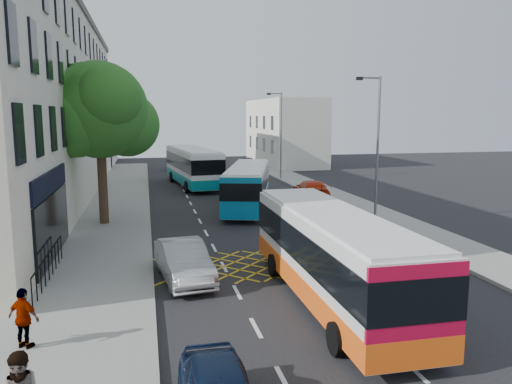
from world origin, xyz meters
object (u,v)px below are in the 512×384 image
bus_far (193,166)px  pedestrian_far (24,318)px  bus_near (332,255)px  distant_car_dark (246,163)px  distant_car_grey (177,165)px  lamp_far (280,131)px  lamp_near (376,142)px  red_hatchback (311,190)px  bus_mid (248,186)px  parked_car_silver (184,261)px  street_tree (99,111)px  motorbike (378,319)px

bus_far → pedestrian_far: bus_far is taller
bus_near → distant_car_dark: 41.89m
distant_car_grey → lamp_far: bearing=-50.3°
lamp_near → distant_car_dark: (-1.02, 31.03, -4.02)m
red_hatchback → distant_car_grey: bearing=-62.7°
bus_mid → distant_car_dark: (4.91, 24.95, -0.90)m
lamp_near → parked_car_silver: 13.84m
lamp_near → bus_mid: (-5.93, 6.08, -3.12)m
lamp_near → distant_car_dark: size_ratio=2.22×
street_tree → bus_near: street_tree is taller
bus_near → pedestrian_far: bearing=-169.1°
distant_car_dark → bus_near: bearing=85.1°
distant_car_dark → pedestrian_far: pedestrian_far is taller
bus_far → distant_car_dark: size_ratio=3.27×
bus_mid → parked_car_silver: size_ratio=2.34×
motorbike → pedestrian_far: motorbike is taller
bus_far → bus_mid: bearing=-84.8°
lamp_near → bus_near: bearing=-121.9°
bus_far → bus_near: bearing=-92.9°
parked_car_silver → red_hatchback: 19.06m
parked_car_silver → distant_car_grey: bearing=79.4°
red_hatchback → pedestrian_far: (-14.82, -20.89, 0.23)m
bus_near → bus_mid: bearing=88.1°
pedestrian_far → bus_near: bearing=-138.1°
parked_car_silver → distant_car_dark: (10.08, 38.32, -0.13)m
motorbike → bus_far: bearing=97.5°
bus_near → parked_car_silver: bearing=145.1°
bus_mid → red_hatchback: (5.23, 2.60, -0.78)m
street_tree → bus_mid: bearing=19.5°
bus_mid → distant_car_dark: size_ratio=2.87×
bus_mid → parked_car_silver: 14.36m
street_tree → red_hatchback: 16.12m
bus_far → motorbike: 31.83m
street_tree → parked_car_silver: 12.22m
pedestrian_far → lamp_far: bearing=-84.6°
distant_car_dark → bus_mid: bearing=81.5°
street_tree → lamp_far: bearing=49.2°
red_hatchback → distant_car_dark: (-0.32, 22.35, -0.12)m
lamp_near → parked_car_silver: lamp_near is taller
motorbike → street_tree: bearing=119.9°
motorbike → pedestrian_far: 9.11m
lamp_far → distant_car_dark: bearing=95.3°
motorbike → red_hatchback: bearing=79.7°
lamp_far → street_tree: bearing=-130.8°
lamp_near → distant_car_grey: bearing=106.4°
bus_near → bus_mid: bus_near is taller
bus_near → bus_far: bus_far is taller
lamp_far → bus_near: 31.33m
bus_near → bus_mid: (0.59, 16.57, -0.08)m
distant_car_grey → distant_car_dark: size_ratio=1.19×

